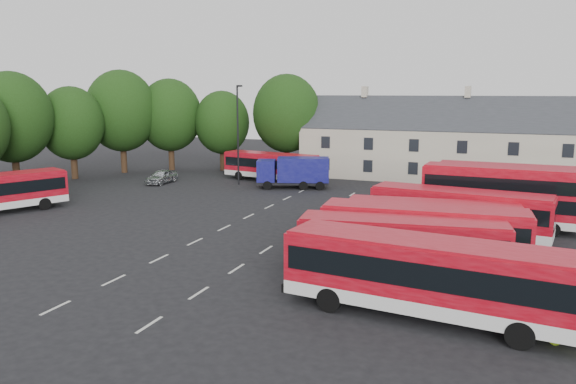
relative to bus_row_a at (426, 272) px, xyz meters
name	(u,v)px	position (x,y,z in m)	size (l,w,h in m)	color
ground	(210,234)	(-15.52, 9.08, -2.06)	(140.00, 140.00, 0.00)	black
lane_markings	(256,231)	(-13.02, 11.08, -2.06)	(5.15, 33.80, 0.01)	beige
treeline	(131,117)	(-36.26, 28.45, 4.62)	(29.92, 32.59, 12.01)	black
terrace_houses	(465,145)	(-1.52, 39.08, 1.80)	(35.70, 7.13, 10.06)	beige
bus_row_a	(426,272)	(0.00, 0.00, 0.00)	(12.38, 4.05, 3.44)	silver
bus_row_b	(402,241)	(-2.01, 5.38, -0.25)	(10.94, 3.99, 3.03)	silver
bus_row_c	(423,229)	(-1.28, 8.07, -0.14)	(11.50, 3.52, 3.20)	silver
bus_row_d	(432,220)	(-1.20, 11.20, -0.30)	(10.57, 3.53, 2.93)	silver
bus_row_e	(459,210)	(0.13, 14.24, -0.13)	(11.59, 3.98, 3.21)	silver
bus_dd_south	(501,193)	(2.58, 18.21, 0.42)	(10.75, 2.94, 4.37)	silver
bus_dd_north	(507,188)	(2.94, 21.28, 0.31)	(10.25, 2.80, 4.17)	silver
bus_north	(271,164)	(-20.71, 31.47, -0.25)	(10.94, 4.24, 3.02)	silver
box_truck	(294,171)	(-16.79, 28.21, -0.33)	(7.39, 4.37, 3.09)	black
silver_car	(162,177)	(-30.78, 25.90, -1.34)	(1.72, 4.28, 1.46)	#B5B8BD
lamppost	(238,132)	(-22.93, 28.22, 3.34)	(0.71, 0.40, 10.13)	black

